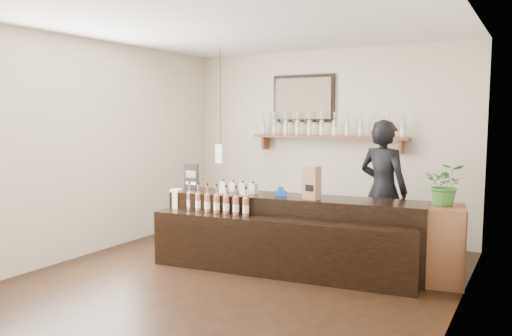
{
  "coord_description": "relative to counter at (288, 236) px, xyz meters",
  "views": [
    {
      "loc": [
        2.86,
        -4.61,
        1.82
      ],
      "look_at": [
        -0.18,
        0.7,
        1.17
      ],
      "focal_mm": 35.0,
      "sensor_mm": 36.0,
      "label": 1
    }
  ],
  "objects": [
    {
      "name": "ground",
      "position": [
        -0.32,
        -0.59,
        -0.41
      ],
      "size": [
        5.0,
        5.0,
        0.0
      ],
      "primitive_type": "plane",
      "color": "black",
      "rests_on": "ground"
    },
    {
      "name": "room_shell",
      "position": [
        -0.32,
        -0.59,
        1.3
      ],
      "size": [
        5.0,
        5.0,
        5.0
      ],
      "color": "beige",
      "rests_on": "ground"
    },
    {
      "name": "back_wall_decor",
      "position": [
        -0.47,
        1.79,
        1.35
      ],
      "size": [
        2.66,
        0.96,
        1.69
      ],
      "color": "brown",
      "rests_on": "ground"
    },
    {
      "name": "counter",
      "position": [
        0.0,
        0.0,
        0.0
      ],
      "size": [
        3.13,
        1.22,
        1.01
      ],
      "color": "black",
      "rests_on": "ground"
    },
    {
      "name": "promo_sign",
      "position": [
        -1.44,
        0.04,
        0.62
      ],
      "size": [
        0.23,
        0.03,
        0.32
      ],
      "color": "black",
      "rests_on": "counter"
    },
    {
      "name": "paper_bag",
      "position": [
        0.29,
        0.04,
        0.65
      ],
      "size": [
        0.19,
        0.15,
        0.38
      ],
      "color": "#946C47",
      "rests_on": "counter"
    },
    {
      "name": "tape_dispenser",
      "position": [
        -0.12,
        0.07,
        0.5
      ],
      "size": [
        0.15,
        0.09,
        0.11
      ],
      "color": "blue",
      "rests_on": "counter"
    },
    {
      "name": "side_cabinet",
      "position": [
        1.68,
        0.41,
        0.02
      ],
      "size": [
        0.52,
        0.65,
        0.85
      ],
      "color": "brown",
      "rests_on": "ground"
    },
    {
      "name": "potted_plant",
      "position": [
        1.68,
        0.41,
        0.68
      ],
      "size": [
        0.46,
        0.41,
        0.46
      ],
      "primitive_type": "imported",
      "rotation": [
        0.0,
        0.0,
        0.13
      ],
      "color": "#346E2C",
      "rests_on": "side_cabinet"
    },
    {
      "name": "shopkeeper",
      "position": [
        0.85,
        0.96,
        0.59
      ],
      "size": [
        0.83,
        0.65,
        2.0
      ],
      "primitive_type": "imported",
      "rotation": [
        0.0,
        0.0,
        2.88
      ],
      "color": "black",
      "rests_on": "ground"
    }
  ]
}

